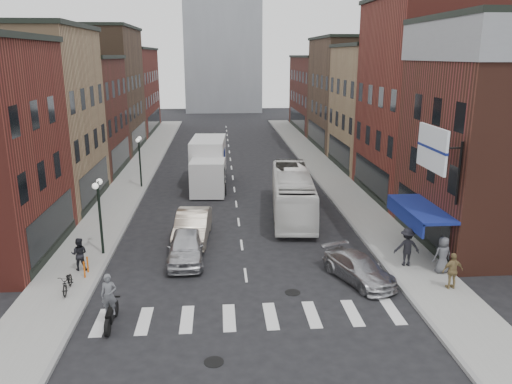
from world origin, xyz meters
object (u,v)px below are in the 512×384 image
ped_right_b (453,271)px  ped_left_solo (79,254)px  parked_bicycle (68,282)px  ped_right_c (443,255)px  streetlamp_far (139,152)px  transit_bus (292,193)px  billboard_sign (434,150)px  sedan_left_near (186,247)px  box_truck (208,164)px  sedan_left_far (193,226)px  bike_rack (86,267)px  ped_right_a (407,247)px  curb_car (359,268)px  motorcycle_rider (110,302)px  streetlamp_near (99,203)px

ped_right_b → ped_left_solo: bearing=-16.4°
parked_bicycle → ped_right_c: bearing=-2.2°
streetlamp_far → transit_bus: streetlamp_far is taller
billboard_sign → ped_right_c: size_ratio=2.04×
sedan_left_near → ped_left_solo: ped_left_solo is taller
billboard_sign → ped_right_b: (0.55, -1.90, -5.14)m
box_truck → sedan_left_far: size_ratio=1.69×
bike_rack → ped_left_solo: 0.88m
bike_rack → ped_right_a: ped_right_a is taller
sedan_left_far → bike_rack: bearing=-131.9°
sedan_left_far → parked_bicycle: (-5.22, -6.40, -0.27)m
streetlamp_far → ped_left_solo: (-0.64, -16.06, -1.94)m
streetlamp_far → curb_car: streetlamp_far is taller
motorcycle_rider → ped_right_c: bearing=11.6°
sedan_left_far → curb_car: bearing=-32.8°
billboard_sign → ped_right_c: (0.85, -0.21, -5.08)m
bike_rack → ped_right_b: ped_right_b is taller
billboard_sign → sedan_left_near: size_ratio=0.81×
ped_left_solo → billboard_sign: bearing=176.2°
box_truck → ped_left_solo: (-6.02, -16.18, -0.88)m
sedan_left_far → parked_bicycle: size_ratio=3.11×
ped_left_solo → ped_right_a: bearing=178.7°
streetlamp_far → ped_right_a: streetlamp_far is taller
motorcycle_rider → curb_car: bearing=15.1°
sedan_left_near → ped_right_b: bearing=-20.5°
ped_right_c → bike_rack: bearing=-13.1°
billboard_sign → bike_rack: (-16.19, 0.80, -5.58)m
ped_right_c → streetlamp_far: bearing=-56.2°
transit_bus → ped_left_solo: size_ratio=6.44×
streetlamp_far → ped_right_b: streetlamp_far is taller
streetlamp_far → curb_car: 22.13m
billboard_sign → motorcycle_rider: bearing=-164.9°
streetlamp_near → parked_bicycle: 5.01m
streetlamp_far → bike_rack: bearing=-90.7°
curb_car → parked_bicycle: 13.26m
transit_bus → billboard_sign: bearing=-57.8°
billboard_sign → motorcycle_rider: billboard_sign is taller
transit_bus → ped_left_solo: 14.36m
streetlamp_far → bike_rack: streetlamp_far is taller
sedan_left_near → parked_bicycle: (-5.02, -3.40, -0.19)m
streetlamp_near → parked_bicycle: (-0.58, -4.40, -2.33)m
streetlamp_near → ped_right_b: bearing=-18.1°
billboard_sign → ped_right_a: bearing=126.6°
sedan_left_far → streetlamp_far: bearing=115.1°
sedan_left_near → box_truck: bearing=85.9°
billboard_sign → sedan_left_far: (-11.35, 5.50, -5.28)m
streetlamp_far → parked_bicycle: streetlamp_far is taller
box_truck → ped_left_solo: bearing=-106.8°
billboard_sign → ped_left_solo: 17.47m
sedan_left_near → curb_car: (8.24, -3.00, -0.16)m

